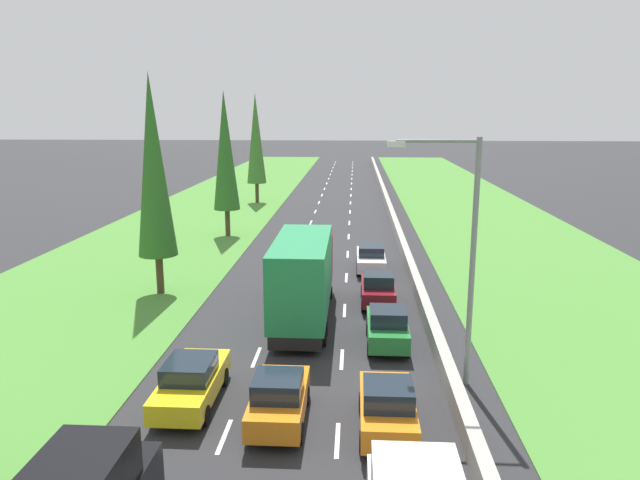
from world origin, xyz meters
TOP-DOWN VIEW (x-y plane):
  - ground_plane at (0.00, 60.00)m, footprint 300.00×300.00m
  - grass_verge_left at (-12.65, 60.00)m, footprint 14.00×140.00m
  - grass_verge_right at (14.35, 60.00)m, footprint 14.00×140.00m
  - median_barrier at (5.70, 60.00)m, footprint 0.44×120.00m
  - lane_markings at (0.00, 60.00)m, footprint 3.64×116.00m
  - yellow_sedan_left_lane at (-3.32, 17.04)m, footprint 1.82×4.50m
  - orange_hatchback_centre_lane at (-0.16, 15.94)m, footprint 1.74×3.90m
  - green_box_truck_centre_lane at (-0.18, 25.49)m, footprint 2.46×9.40m
  - orange_hatchback_right_lane at (3.28, 15.60)m, footprint 1.74×3.90m
  - green_hatchback_right_lane at (3.65, 22.59)m, footprint 1.74×3.90m
  - maroon_hatchback_right_lane at (3.46, 28.10)m, footprint 1.74×3.90m
  - white_sedan_right_lane at (3.26, 34.85)m, footprint 1.82×4.50m
  - poplar_tree_second at (-8.46, 29.27)m, footprint 2.10×2.10m
  - poplar_tree_third at (-8.02, 44.72)m, footprint 2.09×2.09m
  - poplar_tree_fourth at (-8.58, 62.58)m, footprint 2.10×2.10m
  - street_light_mast at (6.03, 19.12)m, footprint 3.20×0.28m

SIDE VIEW (x-z plane):
  - ground_plane at x=0.00m, z-range 0.00..0.00m
  - lane_markings at x=0.00m, z-range 0.00..0.01m
  - grass_verge_left at x=-12.65m, z-range 0.00..0.04m
  - grass_verge_right at x=14.35m, z-range 0.00..0.04m
  - median_barrier at x=5.70m, z-range 0.00..0.85m
  - yellow_sedan_left_lane at x=-3.32m, z-range -0.01..1.63m
  - white_sedan_right_lane at x=3.26m, z-range -0.01..1.63m
  - orange_hatchback_centre_lane at x=-0.16m, z-range -0.02..1.70m
  - orange_hatchback_right_lane at x=3.28m, z-range -0.02..1.70m
  - green_hatchback_right_lane at x=3.65m, z-range -0.02..1.70m
  - maroon_hatchback_right_lane at x=3.46m, z-range -0.02..1.70m
  - green_box_truck_centre_lane at x=-0.18m, z-range 0.09..4.27m
  - street_light_mast at x=6.03m, z-range 0.73..9.73m
  - poplar_tree_third at x=-8.02m, z-range 1.05..12.56m
  - poplar_tree_fourth at x=-8.58m, z-range 1.05..12.91m
  - poplar_tree_second at x=-8.46m, z-range 1.05..12.94m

